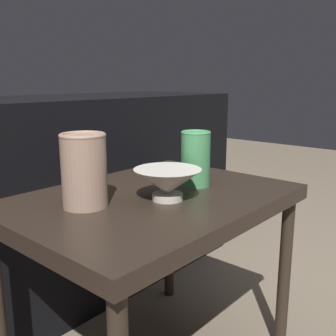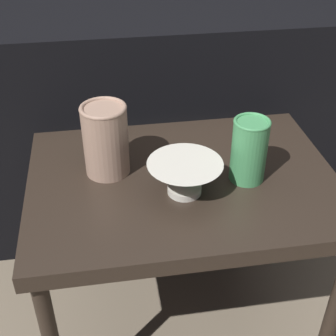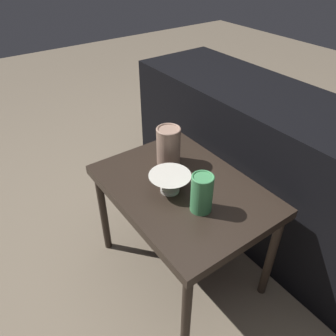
{
  "view_description": "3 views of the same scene",
  "coord_description": "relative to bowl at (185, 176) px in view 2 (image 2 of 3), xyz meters",
  "views": [
    {
      "loc": [
        -0.71,
        -0.67,
        0.81
      ],
      "look_at": [
        -0.03,
        -0.08,
        0.6
      ],
      "focal_mm": 42.0,
      "sensor_mm": 36.0,
      "label": 1
    },
    {
      "loc": [
        -0.18,
        -0.88,
        1.16
      ],
      "look_at": [
        -0.04,
        -0.05,
        0.58
      ],
      "focal_mm": 50.0,
      "sensor_mm": 36.0,
      "label": 2
    },
    {
      "loc": [
        0.81,
        -0.65,
        1.36
      ],
      "look_at": [
        -0.02,
        -0.06,
        0.62
      ],
      "focal_mm": 35.0,
      "sensor_mm": 36.0,
      "label": 3
    }
  ],
  "objects": [
    {
      "name": "table",
      "position": [
        0.01,
        0.06,
        -0.1
      ],
      "size": [
        0.73,
        0.53,
        0.52
      ],
      "color": "#2D231C",
      "rests_on": "ground_plane"
    },
    {
      "name": "bowl",
      "position": [
        0.0,
        0.0,
        0.0
      ],
      "size": [
        0.17,
        0.17,
        0.08
      ],
      "color": "silver",
      "rests_on": "table"
    },
    {
      "name": "ground_plane",
      "position": [
        0.01,
        0.06,
        -0.56
      ],
      "size": [
        8.0,
        8.0,
        0.0
      ],
      "primitive_type": "plane",
      "color": "#7F705B"
    },
    {
      "name": "couch_backdrop",
      "position": [
        0.01,
        0.63,
        -0.19
      ],
      "size": [
        1.7,
        0.5,
        0.75
      ],
      "color": "black",
      "rests_on": "ground_plane"
    },
    {
      "name": "vase_colorful_right",
      "position": [
        0.15,
        0.03,
        0.03
      ],
      "size": [
        0.08,
        0.08,
        0.15
      ],
      "color": "#47995B",
      "rests_on": "table"
    },
    {
      "name": "vase_textured_left",
      "position": [
        -0.16,
        0.11,
        0.04
      ],
      "size": [
        0.11,
        0.11,
        0.17
      ],
      "color": "tan",
      "rests_on": "table"
    }
  ]
}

